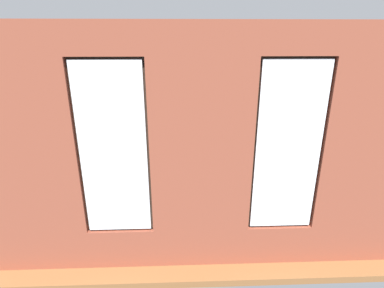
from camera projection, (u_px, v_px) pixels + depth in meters
name	position (u px, v px, depth m)	size (l,w,h in m)	color
ground_plane	(192.00, 177.00, 6.82)	(6.41, 6.27, 0.10)	brown
brick_wall_with_windows	(201.00, 160.00, 3.69)	(5.81, 0.30, 3.15)	brown
white_wall_right	(50.00, 111.00, 5.98)	(0.10, 5.27, 3.15)	silver
couch_by_window	(189.00, 215.00, 4.71)	(1.86, 0.87, 0.80)	black
couch_left	(288.00, 159.00, 6.84)	(1.01, 1.78, 0.80)	black
coffee_table	(189.00, 160.00, 6.61)	(1.42, 0.87, 0.46)	#A87547
cup_ceramic	(189.00, 156.00, 6.58)	(0.08, 0.08, 0.09)	silver
candle_jar	(194.00, 157.00, 6.46)	(0.08, 0.08, 0.12)	#B7333D
table_plant_small	(206.00, 150.00, 6.72)	(0.11, 0.11, 0.19)	brown
remote_black	(181.00, 155.00, 6.69)	(0.05, 0.17, 0.02)	black
remote_silver	(169.00, 160.00, 6.45)	(0.05, 0.17, 0.02)	#B2B2B7
media_console	(71.00, 174.00, 6.26)	(1.01, 0.42, 0.53)	black
tv_flatscreen	(67.00, 147.00, 6.06)	(0.98, 0.20, 0.66)	black
potted_plant_by_left_couch	(257.00, 137.00, 8.02)	(0.35, 0.35, 0.63)	#47423D
potted_plant_corner_far_left	(351.00, 196.00, 4.58)	(1.09, 1.00, 1.42)	brown
potted_plant_beside_window_right	(42.00, 199.00, 4.40)	(0.84, 0.91, 1.15)	brown
potted_plant_foreground_right	(110.00, 121.00, 8.43)	(1.12, 0.98, 1.25)	#47423D
potted_plant_near_tv	(81.00, 181.00, 5.27)	(0.87, 0.78, 0.94)	gray
potted_plant_corner_near_left	(270.00, 123.00, 8.70)	(0.68, 0.68, 0.88)	#9E5638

